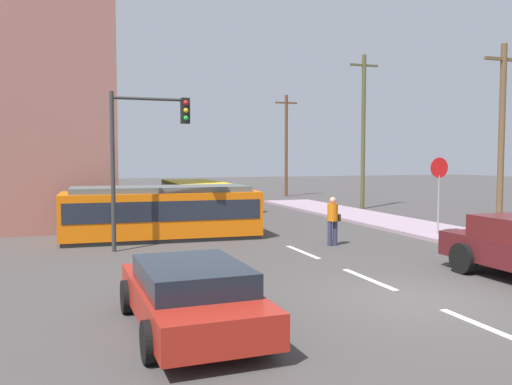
# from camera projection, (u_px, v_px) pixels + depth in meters

# --- Properties ---
(ground_plane) EXTENTS (120.00, 120.00, 0.00)m
(ground_plane) POSITION_uv_depth(u_px,v_px,m) (261.00, 235.00, 20.65)
(ground_plane) COLOR #433F3E
(sidewalk_curb_right) EXTENTS (3.20, 36.00, 0.14)m
(sidewalk_curb_right) POSITION_uv_depth(u_px,v_px,m) (475.00, 239.00, 19.08)
(sidewalk_curb_right) COLOR #A28798
(sidewalk_curb_right) RESTS_ON ground
(lane_stripe_0) EXTENTS (0.16, 2.40, 0.01)m
(lane_stripe_0) POSITION_uv_depth(u_px,v_px,m) (488.00, 328.00, 9.33)
(lane_stripe_0) COLOR silver
(lane_stripe_0) RESTS_ON ground
(lane_stripe_1) EXTENTS (0.16, 2.40, 0.01)m
(lane_stripe_1) POSITION_uv_depth(u_px,v_px,m) (369.00, 279.00, 13.10)
(lane_stripe_1) COLOR silver
(lane_stripe_1) RESTS_ON ground
(lane_stripe_2) EXTENTS (0.16, 2.40, 0.01)m
(lane_stripe_2) POSITION_uv_depth(u_px,v_px,m) (303.00, 252.00, 16.87)
(lane_stripe_2) COLOR silver
(lane_stripe_2) RESTS_ON ground
(lane_stripe_3) EXTENTS (0.16, 2.40, 0.01)m
(lane_stripe_3) POSITION_uv_depth(u_px,v_px,m) (219.00, 218.00, 26.59)
(lane_stripe_3) COLOR silver
(lane_stripe_3) RESTS_ON ground
(lane_stripe_4) EXTENTS (0.16, 2.40, 0.01)m
(lane_stripe_4) POSITION_uv_depth(u_px,v_px,m) (193.00, 207.00, 32.25)
(lane_stripe_4) COLOR silver
(lane_stripe_4) RESTS_ON ground
(streetcar_tram) EXTENTS (7.24, 2.84, 1.95)m
(streetcar_tram) POSITION_uv_depth(u_px,v_px,m) (162.00, 212.00, 19.63)
(streetcar_tram) COLOR #E26109
(streetcar_tram) RESTS_ON ground
(city_bus) EXTENTS (2.62, 6.03, 1.80)m
(city_bus) POSITION_uv_depth(u_px,v_px,m) (195.00, 196.00, 27.07)
(city_bus) COLOR gold
(city_bus) RESTS_ON ground
(pedestrian_crossing) EXTENTS (0.49, 0.36, 1.67)m
(pedestrian_crossing) POSITION_uv_depth(u_px,v_px,m) (333.00, 218.00, 18.08)
(pedestrian_crossing) COLOR #30314E
(pedestrian_crossing) RESTS_ON ground
(parked_sedan_near) EXTENTS (2.15, 4.52, 1.19)m
(parked_sedan_near) POSITION_uv_depth(u_px,v_px,m) (191.00, 294.00, 9.25)
(parked_sedan_near) COLOR #A42217
(parked_sedan_near) RESTS_ON ground
(parked_sedan_mid) EXTENTS (2.08, 4.34, 1.19)m
(parked_sedan_mid) POSITION_uv_depth(u_px,v_px,m) (114.00, 213.00, 22.92)
(parked_sedan_mid) COLOR silver
(parked_sedan_mid) RESTS_ON ground
(parked_sedan_far) EXTENTS (2.09, 4.04, 1.19)m
(parked_sedan_far) POSITION_uv_depth(u_px,v_px,m) (106.00, 202.00, 28.85)
(parked_sedan_far) COLOR navy
(parked_sedan_far) RESTS_ON ground
(stop_sign) EXTENTS (0.76, 0.07, 2.88)m
(stop_sign) POSITION_uv_depth(u_px,v_px,m) (439.00, 179.00, 19.85)
(stop_sign) COLOR gray
(stop_sign) RESTS_ON sidewalk_curb_right
(traffic_light_mast) EXTENTS (2.56, 0.33, 5.10)m
(traffic_light_mast) POSITION_uv_depth(u_px,v_px,m) (144.00, 141.00, 17.07)
(traffic_light_mast) COLOR #333333
(traffic_light_mast) RESTS_ON ground
(utility_pole_near) EXTENTS (1.80, 0.24, 7.44)m
(utility_pole_near) POSITION_uv_depth(u_px,v_px,m) (502.00, 135.00, 20.80)
(utility_pole_near) COLOR brown
(utility_pole_near) RESTS_ON ground
(utility_pole_mid) EXTENTS (1.80, 0.24, 8.99)m
(utility_pole_mid) POSITION_uv_depth(u_px,v_px,m) (363.00, 129.00, 31.03)
(utility_pole_mid) COLOR #4E4D2B
(utility_pole_mid) RESTS_ON ground
(utility_pole_far) EXTENTS (1.80, 0.24, 7.86)m
(utility_pole_far) POSITION_uv_depth(u_px,v_px,m) (286.00, 144.00, 41.15)
(utility_pole_far) COLOR brown
(utility_pole_far) RESTS_ON ground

